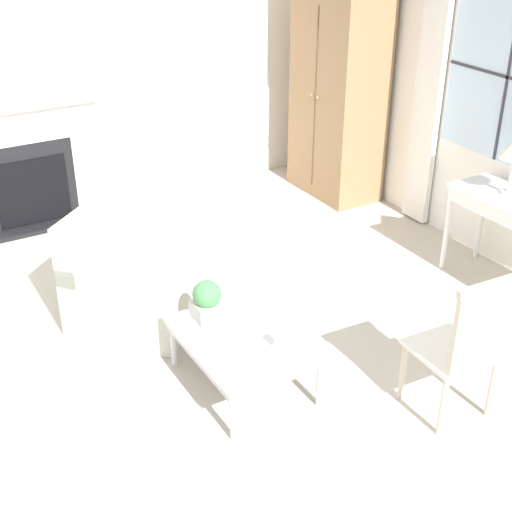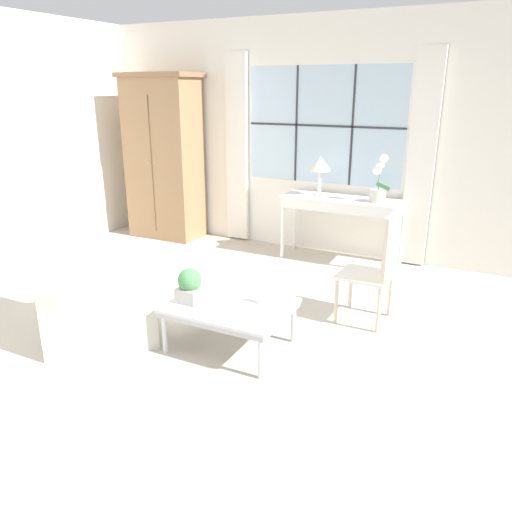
{
  "view_description": "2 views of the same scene",
  "coord_description": "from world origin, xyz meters",
  "px_view_note": "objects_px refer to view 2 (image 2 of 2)",
  "views": [
    {
      "loc": [
        3.49,
        -1.55,
        2.97
      ],
      "look_at": [
        0.17,
        0.38,
        0.91
      ],
      "focal_mm": 50.0,
      "sensor_mm": 36.0,
      "label": 1
    },
    {
      "loc": [
        2.0,
        -2.86,
        2.01
      ],
      "look_at": [
        0.26,
        0.64,
        0.67
      ],
      "focal_mm": 35.0,
      "sensor_mm": 36.0,
      "label": 2
    }
  ],
  "objects_px": {
    "potted_plant_small": "(190,285)",
    "table_lamp": "(320,165)",
    "potted_orchid": "(379,184)",
    "armchair_upholstered": "(97,303)",
    "armoire": "(164,157)",
    "side_chair_wooden": "(378,263)",
    "pillar_candle": "(261,297)",
    "console_table": "(343,205)",
    "coffee_table": "(230,308)"
  },
  "relations": [
    {
      "from": "potted_plant_small",
      "to": "pillar_candle",
      "type": "distance_m",
      "value": 0.57
    },
    {
      "from": "armoire",
      "to": "armchair_upholstered",
      "type": "distance_m",
      "value": 3.09
    },
    {
      "from": "console_table",
      "to": "coffee_table",
      "type": "xyz_separation_m",
      "value": [
        -0.15,
        -2.44,
        -0.34
      ]
    },
    {
      "from": "potted_plant_small",
      "to": "armchair_upholstered",
      "type": "bearing_deg",
      "value": -166.52
    },
    {
      "from": "table_lamp",
      "to": "pillar_candle",
      "type": "relative_size",
      "value": 3.67
    },
    {
      "from": "side_chair_wooden",
      "to": "pillar_candle",
      "type": "distance_m",
      "value": 1.11
    },
    {
      "from": "table_lamp",
      "to": "pillar_candle",
      "type": "xyz_separation_m",
      "value": [
        0.37,
        -2.34,
        -0.69
      ]
    },
    {
      "from": "side_chair_wooden",
      "to": "console_table",
      "type": "bearing_deg",
      "value": 117.91
    },
    {
      "from": "side_chair_wooden",
      "to": "coffee_table",
      "type": "bearing_deg",
      "value": -133.65
    },
    {
      "from": "table_lamp",
      "to": "coffee_table",
      "type": "bearing_deg",
      "value": -86.43
    },
    {
      "from": "armchair_upholstered",
      "to": "pillar_candle",
      "type": "xyz_separation_m",
      "value": [
        1.33,
        0.42,
        0.15
      ]
    },
    {
      "from": "armchair_upholstered",
      "to": "pillar_candle",
      "type": "relative_size",
      "value": 9.47
    },
    {
      "from": "potted_orchid",
      "to": "armchair_upholstered",
      "type": "distance_m",
      "value": 3.26
    },
    {
      "from": "table_lamp",
      "to": "side_chair_wooden",
      "type": "relative_size",
      "value": 0.46
    },
    {
      "from": "potted_orchid",
      "to": "pillar_candle",
      "type": "distance_m",
      "value": 2.38
    },
    {
      "from": "armchair_upholstered",
      "to": "potted_plant_small",
      "type": "height_order",
      "value": "armchair_upholstered"
    },
    {
      "from": "side_chair_wooden",
      "to": "armchair_upholstered",
      "type": "bearing_deg",
      "value": -148.13
    },
    {
      "from": "table_lamp",
      "to": "side_chair_wooden",
      "type": "distance_m",
      "value": 1.93
    },
    {
      "from": "armoire",
      "to": "potted_plant_small",
      "type": "relative_size",
      "value": 7.84
    },
    {
      "from": "console_table",
      "to": "side_chair_wooden",
      "type": "height_order",
      "value": "side_chair_wooden"
    },
    {
      "from": "armchair_upholstered",
      "to": "potted_plant_small",
      "type": "bearing_deg",
      "value": 13.48
    },
    {
      "from": "armchair_upholstered",
      "to": "coffee_table",
      "type": "bearing_deg",
      "value": 14.85
    },
    {
      "from": "pillar_candle",
      "to": "side_chair_wooden",
      "type": "bearing_deg",
      "value": 49.88
    },
    {
      "from": "coffee_table",
      "to": "armchair_upholstered",
      "type": "bearing_deg",
      "value": -165.15
    },
    {
      "from": "console_table",
      "to": "potted_plant_small",
      "type": "height_order",
      "value": "console_table"
    },
    {
      "from": "table_lamp",
      "to": "armchair_upholstered",
      "type": "bearing_deg",
      "value": -109.13
    },
    {
      "from": "coffee_table",
      "to": "pillar_candle",
      "type": "height_order",
      "value": "pillar_candle"
    },
    {
      "from": "table_lamp",
      "to": "coffee_table",
      "type": "relative_size",
      "value": 0.49
    },
    {
      "from": "coffee_table",
      "to": "pillar_candle",
      "type": "distance_m",
      "value": 0.27
    },
    {
      "from": "console_table",
      "to": "pillar_candle",
      "type": "xyz_separation_m",
      "value": [
        0.06,
        -2.31,
        -0.25
      ]
    },
    {
      "from": "potted_orchid",
      "to": "coffee_table",
      "type": "xyz_separation_m",
      "value": [
        -0.56,
        -2.42,
        -0.63
      ]
    },
    {
      "from": "console_table",
      "to": "table_lamp",
      "type": "xyz_separation_m",
      "value": [
        -0.31,
        0.03,
        0.44
      ]
    },
    {
      "from": "armoire",
      "to": "console_table",
      "type": "bearing_deg",
      "value": 0.57
    },
    {
      "from": "potted_orchid",
      "to": "armchair_upholstered",
      "type": "height_order",
      "value": "potted_orchid"
    },
    {
      "from": "console_table",
      "to": "potted_plant_small",
      "type": "relative_size",
      "value": 5.15
    },
    {
      "from": "armoire",
      "to": "potted_orchid",
      "type": "relative_size",
      "value": 4.06
    },
    {
      "from": "potted_plant_small",
      "to": "table_lamp",
      "type": "bearing_deg",
      "value": 86.69
    },
    {
      "from": "armoire",
      "to": "coffee_table",
      "type": "bearing_deg",
      "value": -45.7
    },
    {
      "from": "table_lamp",
      "to": "coffee_table",
      "type": "xyz_separation_m",
      "value": [
        0.15,
        -2.46,
        -0.78
      ]
    },
    {
      "from": "armoire",
      "to": "table_lamp",
      "type": "height_order",
      "value": "armoire"
    },
    {
      "from": "console_table",
      "to": "pillar_candle",
      "type": "distance_m",
      "value": 2.32
    },
    {
      "from": "armoire",
      "to": "side_chair_wooden",
      "type": "distance_m",
      "value": 3.62
    },
    {
      "from": "armoire",
      "to": "armchair_upholstered",
      "type": "bearing_deg",
      "value": -65.33
    },
    {
      "from": "table_lamp",
      "to": "potted_orchid",
      "type": "relative_size",
      "value": 0.86
    },
    {
      "from": "armoire",
      "to": "table_lamp",
      "type": "xyz_separation_m",
      "value": [
        2.2,
        0.05,
        0.03
      ]
    },
    {
      "from": "table_lamp",
      "to": "armchair_upholstered",
      "type": "relative_size",
      "value": 0.39
    },
    {
      "from": "side_chair_wooden",
      "to": "coffee_table",
      "type": "distance_m",
      "value": 1.36
    },
    {
      "from": "console_table",
      "to": "potted_orchid",
      "type": "height_order",
      "value": "potted_orchid"
    },
    {
      "from": "armchair_upholstered",
      "to": "potted_plant_small",
      "type": "distance_m",
      "value": 0.87
    },
    {
      "from": "potted_orchid",
      "to": "armchair_upholstered",
      "type": "relative_size",
      "value": 0.45
    }
  ]
}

